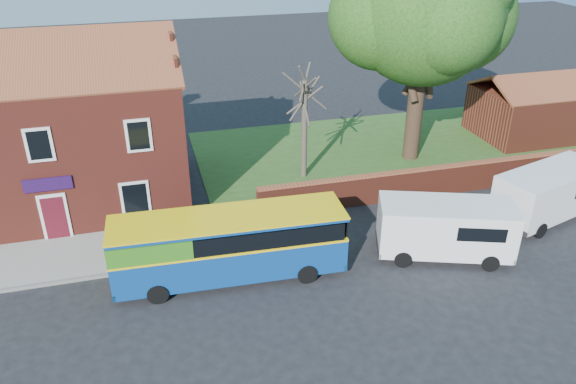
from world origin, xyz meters
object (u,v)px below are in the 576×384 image
object	(u,v)px
van_far	(550,192)
large_tree	(425,12)
bus	(222,244)
van_near	(446,227)

from	to	relation	value
van_far	large_tree	bearing A→B (deg)	92.85
bus	large_tree	distance (m)	17.09
bus	large_tree	xyz separation A→B (m)	(12.74, 9.19, 6.74)
van_near	large_tree	xyz separation A→B (m)	(3.41, 10.03, 6.96)
van_far	large_tree	size ratio (longest dim) A/B	0.47
large_tree	van_near	bearing A→B (deg)	-108.76
bus	van_far	world-z (taller)	bus
bus	van_near	size ratio (longest dim) A/B	1.55
van_near	large_tree	bearing A→B (deg)	90.97
van_near	large_tree	size ratio (longest dim) A/B	0.47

